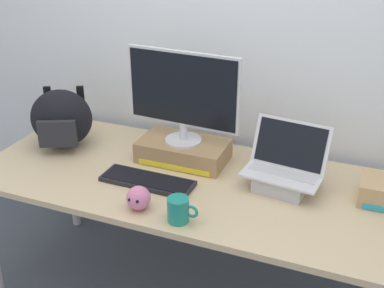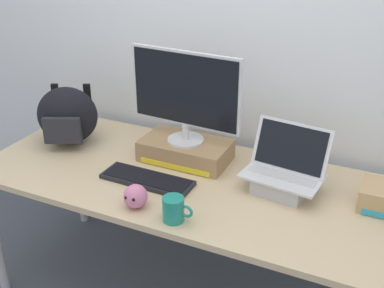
{
  "view_description": "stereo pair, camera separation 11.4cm",
  "coord_description": "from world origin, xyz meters",
  "px_view_note": "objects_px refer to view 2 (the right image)",
  "views": [
    {
      "loc": [
        0.73,
        -1.82,
        1.88
      ],
      "look_at": [
        0.0,
        0.0,
        0.92
      ],
      "focal_mm": 45.6,
      "sensor_mm": 36.0,
      "label": 1
    },
    {
      "loc": [
        0.83,
        -1.77,
        1.88
      ],
      "look_at": [
        0.0,
        0.0,
        0.92
      ],
      "focal_mm": 45.6,
      "sensor_mm": 36.0,
      "label": 2
    }
  ],
  "objects_px": {
    "external_keyboard": "(147,179)",
    "plush_toy": "(135,196)",
    "open_laptop": "(283,177)",
    "messenger_backpack": "(67,116)",
    "coffee_mug": "(174,209)",
    "desktop_monitor": "(185,94)",
    "toner_box_yellow": "(186,150)"
  },
  "relations": [
    {
      "from": "desktop_monitor",
      "to": "external_keyboard",
      "type": "xyz_separation_m",
      "value": [
        -0.06,
        -0.27,
        -0.33
      ]
    },
    {
      "from": "desktop_monitor",
      "to": "plush_toy",
      "type": "bearing_deg",
      "value": -87.28
    },
    {
      "from": "toner_box_yellow",
      "to": "desktop_monitor",
      "type": "bearing_deg",
      "value": -94.46
    },
    {
      "from": "messenger_backpack",
      "to": "plush_toy",
      "type": "xyz_separation_m",
      "value": [
        0.64,
        -0.39,
        -0.1
      ]
    },
    {
      "from": "toner_box_yellow",
      "to": "plush_toy",
      "type": "height_order",
      "value": "same"
    },
    {
      "from": "open_laptop",
      "to": "plush_toy",
      "type": "distance_m",
      "value": 0.65
    },
    {
      "from": "desktop_monitor",
      "to": "external_keyboard",
      "type": "distance_m",
      "value": 0.44
    },
    {
      "from": "toner_box_yellow",
      "to": "external_keyboard",
      "type": "bearing_deg",
      "value": -103.45
    },
    {
      "from": "open_laptop",
      "to": "external_keyboard",
      "type": "height_order",
      "value": "open_laptop"
    },
    {
      "from": "external_keyboard",
      "to": "plush_toy",
      "type": "distance_m",
      "value": 0.21
    },
    {
      "from": "coffee_mug",
      "to": "plush_toy",
      "type": "xyz_separation_m",
      "value": [
        -0.19,
        0.02,
        -0.0
      ]
    },
    {
      "from": "desktop_monitor",
      "to": "coffee_mug",
      "type": "distance_m",
      "value": 0.6
    },
    {
      "from": "desktop_monitor",
      "to": "plush_toy",
      "type": "height_order",
      "value": "desktop_monitor"
    },
    {
      "from": "external_keyboard",
      "to": "toner_box_yellow",
      "type": "bearing_deg",
      "value": 77.29
    },
    {
      "from": "external_keyboard",
      "to": "coffee_mug",
      "type": "xyz_separation_m",
      "value": [
        0.25,
        -0.22,
        0.04
      ]
    },
    {
      "from": "desktop_monitor",
      "to": "messenger_backpack",
      "type": "xyz_separation_m",
      "value": [
        -0.65,
        -0.08,
        -0.19
      ]
    },
    {
      "from": "external_keyboard",
      "to": "messenger_backpack",
      "type": "bearing_deg",
      "value": 162.81
    },
    {
      "from": "desktop_monitor",
      "to": "coffee_mug",
      "type": "xyz_separation_m",
      "value": [
        0.19,
        -0.49,
        -0.29
      ]
    },
    {
      "from": "toner_box_yellow",
      "to": "external_keyboard",
      "type": "relative_size",
      "value": 1.0
    },
    {
      "from": "toner_box_yellow",
      "to": "coffee_mug",
      "type": "distance_m",
      "value": 0.53
    },
    {
      "from": "coffee_mug",
      "to": "toner_box_yellow",
      "type": "bearing_deg",
      "value": 110.63
    },
    {
      "from": "open_laptop",
      "to": "plush_toy",
      "type": "relative_size",
      "value": 3.56
    },
    {
      "from": "coffee_mug",
      "to": "plush_toy",
      "type": "bearing_deg",
      "value": 174.09
    },
    {
      "from": "desktop_monitor",
      "to": "messenger_backpack",
      "type": "distance_m",
      "value": 0.68
    },
    {
      "from": "open_laptop",
      "to": "external_keyboard",
      "type": "distance_m",
      "value": 0.62
    },
    {
      "from": "desktop_monitor",
      "to": "open_laptop",
      "type": "bearing_deg",
      "value": -5.44
    },
    {
      "from": "desktop_monitor",
      "to": "messenger_backpack",
      "type": "relative_size",
      "value": 1.5
    },
    {
      "from": "desktop_monitor",
      "to": "messenger_backpack",
      "type": "bearing_deg",
      "value": -169.42
    },
    {
      "from": "toner_box_yellow",
      "to": "coffee_mug",
      "type": "height_order",
      "value": "coffee_mug"
    },
    {
      "from": "messenger_backpack",
      "to": "coffee_mug",
      "type": "bearing_deg",
      "value": -50.6
    },
    {
      "from": "external_keyboard",
      "to": "plush_toy",
      "type": "height_order",
      "value": "plush_toy"
    },
    {
      "from": "desktop_monitor",
      "to": "coffee_mug",
      "type": "relative_size",
      "value": 4.34
    }
  ]
}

